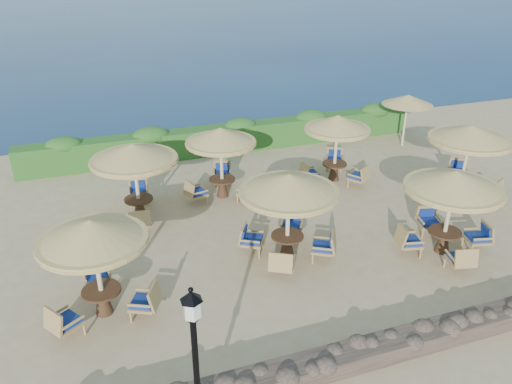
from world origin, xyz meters
The scene contains 13 objects.
ground centered at (0.00, 0.00, 0.00)m, with size 120.00×120.00×0.00m, color tan.
sea centered at (0.00, 70.00, 0.00)m, with size 160.00×160.00×0.00m, color #0B2047.
hedge centered at (0.00, 7.20, 0.60)m, with size 18.00×0.90×1.20m, color #204E19.
stone_wall centered at (0.00, -6.20, 0.22)m, with size 15.00×0.65×0.44m, color brown.
lamp_post centered at (-4.80, -6.80, 1.55)m, with size 0.44×0.44×3.31m.
extra_parasol centered at (7.80, 5.20, 2.17)m, with size 2.30×2.30×2.41m.
cafe_set_0 centered at (-6.24, -2.57, 1.87)m, with size 2.77×2.73×2.65m.
cafe_set_1 centered at (-0.91, -1.68, 1.85)m, with size 2.89×2.89×2.65m.
cafe_set_2 centered at (3.60, -3.03, 1.83)m, with size 2.89×2.89×2.65m.
cafe_set_3 centered at (-4.71, 2.22, 2.03)m, with size 2.88×2.88×2.65m.
cafe_set_4 centered at (-1.61, 2.83, 1.85)m, with size 2.71×2.71×2.65m.
cafe_set_5 centered at (2.96, 2.78, 1.85)m, with size 2.68×2.77×2.65m.
cafe_set_6 centered at (6.89, 0.13, 1.95)m, with size 2.99×2.99×2.65m.
Camera 1 is at (-5.97, -13.24, 8.20)m, focal length 35.00 mm.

